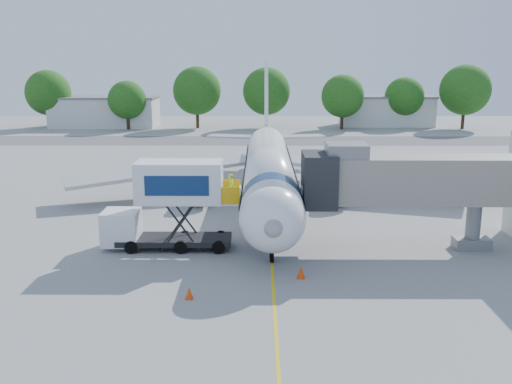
{
  "coord_description": "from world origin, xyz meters",
  "views": [
    {
      "loc": [
        -0.72,
        -40.91,
        11.45
      ],
      "look_at": [
        -0.94,
        -5.23,
        3.2
      ],
      "focal_mm": 40.0,
      "sensor_mm": 36.0,
      "label": 1
    }
  ],
  "objects_px": {
    "jet_bridge": "(403,180)",
    "catering_hiloader": "(169,205)",
    "aircraft": "(268,169)",
    "ground_tug": "(331,290)"
  },
  "relations": [
    {
      "from": "aircraft",
      "to": "jet_bridge",
      "type": "xyz_separation_m",
      "value": [
        7.99,
        -11.12,
        1.39
      ]
    },
    {
      "from": "aircraft",
      "to": "catering_hiloader",
      "type": "bearing_deg",
      "value": -119.42
    },
    {
      "from": "ground_tug",
      "to": "jet_bridge",
      "type": "bearing_deg",
      "value": 62.76
    },
    {
      "from": "jet_bridge",
      "to": "catering_hiloader",
      "type": "distance_m",
      "value": 14.35
    },
    {
      "from": "jet_bridge",
      "to": "ground_tug",
      "type": "bearing_deg",
      "value": -122.4
    },
    {
      "from": "aircraft",
      "to": "jet_bridge",
      "type": "bearing_deg",
      "value": -54.3
    },
    {
      "from": "catering_hiloader",
      "to": "ground_tug",
      "type": "distance_m",
      "value": 12.41
    },
    {
      "from": "aircraft",
      "to": "ground_tug",
      "type": "relative_size",
      "value": 11.17
    },
    {
      "from": "ground_tug",
      "to": "aircraft",
      "type": "bearing_deg",
      "value": 103.18
    },
    {
      "from": "jet_bridge",
      "to": "catering_hiloader",
      "type": "height_order",
      "value": "jet_bridge"
    }
  ]
}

